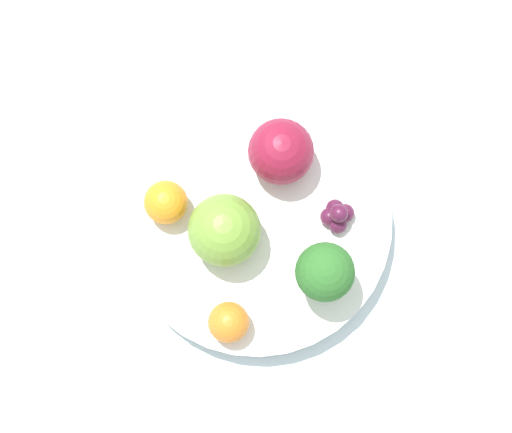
% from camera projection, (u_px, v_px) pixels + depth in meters
% --- Properties ---
extents(ground_plane, '(6.00, 6.00, 0.00)m').
position_uv_depth(ground_plane, '(256.00, 228.00, 0.78)').
color(ground_plane, gray).
extents(table_surface, '(1.20, 1.20, 0.02)m').
position_uv_depth(table_surface, '(256.00, 226.00, 0.77)').
color(table_surface, silver).
rests_on(table_surface, ground_plane).
extents(bowl, '(0.24, 0.24, 0.03)m').
position_uv_depth(bowl, '(256.00, 221.00, 0.75)').
color(bowl, white).
rests_on(bowl, table_surface).
extents(broccoli, '(0.05, 0.05, 0.07)m').
position_uv_depth(broccoli, '(325.00, 272.00, 0.69)').
color(broccoli, '#8CB76B').
rests_on(broccoli, bowl).
extents(apple_red, '(0.06, 0.06, 0.06)m').
position_uv_depth(apple_red, '(281.00, 152.00, 0.72)').
color(apple_red, maroon).
rests_on(apple_red, bowl).
extents(apple_green, '(0.06, 0.06, 0.06)m').
position_uv_depth(apple_green, '(224.00, 230.00, 0.70)').
color(apple_green, olive).
rests_on(apple_green, bowl).
extents(orange_front, '(0.03, 0.03, 0.03)m').
position_uv_depth(orange_front, '(229.00, 322.00, 0.70)').
color(orange_front, orange).
rests_on(orange_front, bowl).
extents(orange_back, '(0.04, 0.04, 0.04)m').
position_uv_depth(orange_back, '(166.00, 202.00, 0.72)').
color(orange_back, orange).
rests_on(orange_back, bowl).
extents(grape_cluster, '(0.03, 0.03, 0.03)m').
position_uv_depth(grape_cluster, '(337.00, 215.00, 0.73)').
color(grape_cluster, '#511938').
rests_on(grape_cluster, bowl).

